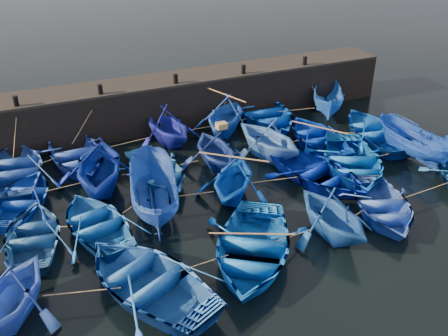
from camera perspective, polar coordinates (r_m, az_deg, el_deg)
name	(u,v)px	position (r m, az deg, el deg)	size (l,w,h in m)	color
ground	(256,218)	(20.34, 3.64, -5.75)	(120.00, 120.00, 0.00)	black
quay_wall	(172,102)	(28.38, -5.98, 7.56)	(26.00, 2.50, 2.50)	black
quay_top	(171,79)	(27.93, -6.12, 10.06)	(26.00, 2.50, 0.12)	black
bollard_0	(16,101)	(25.85, -22.69, 7.08)	(0.24, 0.24, 0.50)	black
bollard_1	(100,89)	(26.14, -13.96, 8.73)	(0.24, 0.24, 0.50)	black
bollard_2	(176,79)	(27.02, -5.55, 10.12)	(0.24, 0.24, 0.50)	black
bollard_3	(243,69)	(28.44, 2.24, 11.22)	(0.24, 0.24, 0.50)	black
bollard_4	(305,61)	(30.33, 9.22, 12.02)	(0.24, 0.24, 0.50)	black
boat_0	(15,169)	(24.55, -22.79, -0.07)	(3.91, 5.47, 1.13)	navy
boat_1	(76,154)	(24.96, -16.56, 1.52)	(3.78, 5.28, 1.10)	#1D3B9D
boat_2	(167,125)	(25.93, -6.50, 4.89)	(3.42, 3.97, 2.09)	navy
boat_3	(226,114)	(26.93, 0.17, 6.14)	(3.58, 4.15, 2.19)	#1749B8
boat_4	(265,113)	(28.44, 4.71, 6.24)	(4.11, 5.75, 1.19)	#023499
boat_5	(328,100)	(30.05, 11.83, 7.58)	(1.71, 4.54, 1.76)	blue
boat_6	(22,198)	(22.33, -22.04, -3.21)	(3.14, 4.38, 0.91)	#0D38A7
boat_7	(99,165)	(22.20, -14.05, 0.36)	(4.09, 4.74, 2.50)	navy
boat_8	(157,171)	(22.82, -7.71, -0.33)	(3.34, 4.67, 0.97)	blue
boat_9	(216,149)	(23.46, -0.95, 2.23)	(3.26, 3.79, 1.99)	navy
boat_10	(269,137)	(24.43, 5.11, 3.54)	(3.61, 4.19, 2.20)	blue
boat_11	(318,137)	(26.22, 10.72, 3.54)	(3.48, 4.86, 1.01)	#002595
boat_12	(375,130)	(27.55, 16.93, 4.15)	(3.83, 5.36, 1.11)	#0A49B1
boat_13	(34,235)	(19.94, -20.91, -7.14)	(3.10, 4.34, 0.90)	navy
boat_14	(97,223)	(19.86, -14.34, -6.06)	(3.23, 4.51, 0.94)	#1150A1
boat_15	(153,192)	(20.30, -8.11, -2.78)	(1.91, 5.08, 1.96)	navy
boat_16	(233,178)	(21.05, 1.05, -1.18)	(3.24, 3.76, 1.98)	#0541BB
boat_17	(320,173)	(22.79, 10.86, -0.56)	(3.59, 5.01, 1.04)	#001A96
boat_18	(352,162)	(23.93, 14.45, 0.69)	(4.01, 5.61, 1.16)	#0449AC
boat_19	(413,143)	(26.01, 20.80, 2.68)	(1.65, 4.39, 1.70)	#0E3797
boat_20	(9,294)	(16.81, -23.33, -13.06)	(3.19, 3.70, 1.95)	blue
boat_21	(148,280)	(16.76, -8.68, -12.49)	(3.95, 5.52, 1.14)	#154B93
boat_22	(252,248)	(17.85, 3.18, -9.08)	(4.00, 5.60, 1.16)	#074AA3
boat_23	(332,214)	(19.21, 12.29, -5.15)	(3.29, 3.81, 2.01)	#15498F
boat_24	(382,206)	(21.20, 17.66, -4.12)	(3.27, 4.57, 0.95)	blue
wooden_crate	(222,126)	(23.08, -0.28, 4.87)	(0.48, 0.42, 0.27)	olive
mooring_ropes	(217,149)	(23.72, -0.85, 2.22)	(17.41, 11.95, 2.10)	tan
loose_oars	(259,145)	(22.46, 4.03, 2.63)	(9.53, 12.32, 1.24)	#99724C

